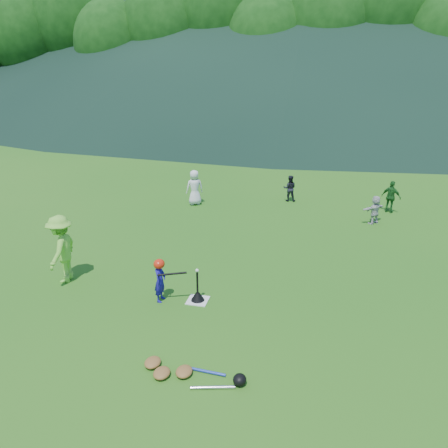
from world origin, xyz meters
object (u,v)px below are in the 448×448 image
object	(u,v)px
adult_coach	(62,249)
fielder_d	(375,210)
home_plate	(198,300)
fielder_c	(391,197)
equipment_pile	(184,372)
fielder_a	(195,188)
fielder_b	(290,188)
batting_tee	(198,296)
batter_child	(160,281)

from	to	relation	value
adult_coach	fielder_d	size ratio (longest dim) A/B	1.76
fielder_d	home_plate	bearing A→B (deg)	13.26
fielder_c	equipment_pile	size ratio (longest dim) A/B	0.62
fielder_a	fielder_b	world-z (taller)	fielder_a
adult_coach	fielder_b	world-z (taller)	adult_coach
home_plate	batting_tee	world-z (taller)	batting_tee
adult_coach	fielder_c	distance (m)	10.84
adult_coach	fielder_a	size ratio (longest dim) A/B	1.28
adult_coach	fielder_c	size ratio (longest dim) A/B	1.46
fielder_b	fielder_c	world-z (taller)	fielder_c
fielder_c	batting_tee	bearing A→B (deg)	83.93
batter_child	fielder_c	xyz separation A→B (m)	(5.58, 7.51, 0.08)
fielder_a	fielder_c	world-z (taller)	fielder_a
fielder_b	equipment_pile	bearing A→B (deg)	79.74
equipment_pile	adult_coach	bearing A→B (deg)	145.95
home_plate	fielder_d	world-z (taller)	fielder_d
batting_tee	fielder_c	bearing A→B (deg)	56.95
fielder_b	batting_tee	world-z (taller)	fielder_b
fielder_b	adult_coach	bearing A→B (deg)	53.22
home_plate	batter_child	bearing A→B (deg)	-168.59
adult_coach	fielder_a	xyz separation A→B (m)	(1.26, 6.48, -0.18)
batter_child	fielder_b	distance (m)	8.32
adult_coach	equipment_pile	xyz separation A→B (m)	(3.83, -2.59, -0.75)
batter_child	fielder_a	xyz separation A→B (m)	(-1.30, 6.84, 0.16)
fielder_c	fielder_b	bearing A→B (deg)	18.11
fielder_b	fielder_d	size ratio (longest dim) A/B	1.06
fielder_c	adult_coach	bearing A→B (deg)	68.31
fielder_c	equipment_pile	xyz separation A→B (m)	(-4.31, -9.74, -0.50)
equipment_pile	batter_child	bearing A→B (deg)	119.54
fielder_a	fielder_d	bearing A→B (deg)	141.76
fielder_b	home_plate	bearing A→B (deg)	75.08
adult_coach	equipment_pile	size ratio (longest dim) A/B	0.91
fielder_b	batter_child	bearing A→B (deg)	69.85
batting_tee	fielder_b	bearing A→B (deg)	81.00
home_plate	equipment_pile	size ratio (longest dim) A/B	0.25
adult_coach	batter_child	bearing A→B (deg)	74.05
batter_child	fielder_c	size ratio (longest dim) A/B	0.85
fielder_c	fielder_d	world-z (taller)	fielder_c
fielder_a	equipment_pile	world-z (taller)	fielder_a
fielder_a	batting_tee	world-z (taller)	fielder_a
fielder_a	fielder_c	size ratio (longest dim) A/B	1.14
batting_tee	equipment_pile	bearing A→B (deg)	-78.86
batting_tee	home_plate	bearing A→B (deg)	0.00
adult_coach	batting_tee	world-z (taller)	adult_coach
equipment_pile	home_plate	bearing A→B (deg)	101.14
home_plate	adult_coach	bearing A→B (deg)	176.67
equipment_pile	fielder_c	bearing A→B (deg)	66.12
batter_child	fielder_d	size ratio (longest dim) A/B	1.03
adult_coach	batting_tee	xyz separation A→B (m)	(3.36, -0.20, -0.69)
adult_coach	fielder_b	size ratio (longest dim) A/B	1.66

